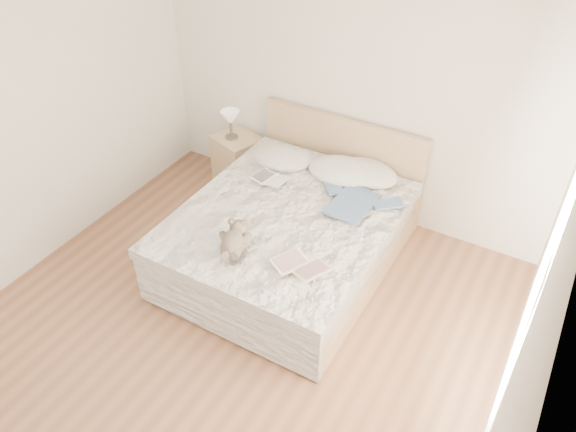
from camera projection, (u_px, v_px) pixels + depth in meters
The scene contains 14 objects.
floor at pixel (217, 348), 4.41m from camera, with size 4.00×4.50×0.00m, color brown.
wall_back at pixel (350, 81), 5.11m from camera, with size 4.00×0.02×2.70m, color silver.
wall_right at pixel (523, 335), 2.79m from camera, with size 0.02×4.50×2.70m, color silver.
window at pixel (538, 282), 2.94m from camera, with size 0.02×1.30×1.10m, color white.
bed at pixel (292, 234), 5.03m from camera, with size 1.72×2.14×1.00m.
nightstand at pixel (238, 160), 6.05m from camera, with size 0.45×0.40×0.56m, color tan.
table_lamp at pixel (230, 119), 5.73m from camera, with size 0.25×0.25×0.31m.
pillow_left at pixel (283, 158), 5.41m from camera, with size 0.59×0.41×0.18m, color silver.
pillow_middle at pixel (343, 171), 5.22m from camera, with size 0.66×0.46×0.20m, color white.
pillow_right at pixel (367, 173), 5.20m from camera, with size 0.59×0.42×0.18m, color silver.
blouse at pixel (352, 204), 4.84m from camera, with size 0.53×0.56×0.02m, color #364C72, non-canonical shape.
photo_book at pixel (270, 179), 5.14m from camera, with size 0.31×0.22×0.02m, color white.
childrens_book at pixel (301, 266), 4.22m from camera, with size 0.39×0.26×0.03m, color #FFECCA.
teddy_bear at pixel (233, 248), 4.36m from camera, with size 0.23×0.32×0.17m, color brown, non-canonical shape.
Camera 1 is at (1.90, -2.17, 3.53)m, focal length 35.00 mm.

